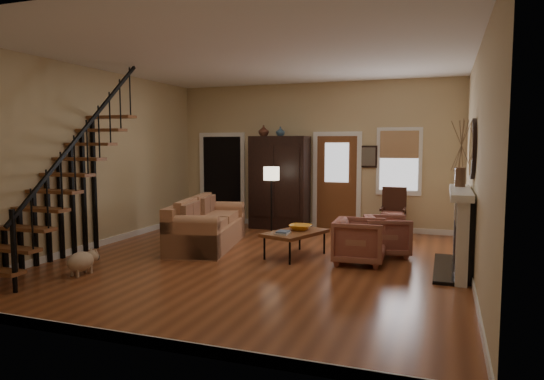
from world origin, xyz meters
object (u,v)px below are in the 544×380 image
(armchair_right, at_px, (387,236))
(side_chair, at_px, (393,212))
(coffee_table, at_px, (295,244))
(armoire, at_px, (280,183))
(sofa, at_px, (207,224))
(floor_lamp, at_px, (271,201))
(armchair_left, at_px, (360,241))

(armchair_right, height_order, side_chair, side_chair)
(coffee_table, bearing_deg, armoire, 114.17)
(side_chair, bearing_deg, sofa, -145.72)
(sofa, xyz_separation_m, floor_lamp, (0.76, 1.44, 0.30))
(armchair_left, distance_m, floor_lamp, 2.82)
(armchair_left, bearing_deg, coffee_table, 80.97)
(sofa, bearing_deg, armchair_right, -4.96)
(coffee_table, relative_size, floor_lamp, 0.79)
(coffee_table, bearing_deg, armchair_left, -6.18)
(sofa, relative_size, coffee_table, 1.97)
(sofa, distance_m, side_chair, 3.85)
(armchair_left, bearing_deg, floor_lamp, 47.42)
(sofa, distance_m, floor_lamp, 1.66)
(armoire, bearing_deg, armchair_right, -37.11)
(armoire, relative_size, armchair_left, 2.62)
(sofa, xyz_separation_m, side_chair, (3.18, 2.17, 0.09))
(armoire, distance_m, sofa, 2.53)
(armoire, height_order, side_chair, armoire)
(armoire, relative_size, coffee_table, 1.84)
(coffee_table, distance_m, armchair_right, 1.60)
(coffee_table, xyz_separation_m, side_chair, (1.39, 2.39, 0.29))
(coffee_table, bearing_deg, floor_lamp, 121.72)
(armchair_left, bearing_deg, side_chair, -8.89)
(coffee_table, bearing_deg, armchair_right, 21.98)
(sofa, bearing_deg, side_chair, 22.87)
(armchair_right, bearing_deg, sofa, 82.50)
(armchair_left, xyz_separation_m, armchair_right, (0.36, 0.72, -0.02))
(floor_lamp, bearing_deg, armchair_right, -23.12)
(sofa, xyz_separation_m, coffee_table, (1.79, -0.23, -0.20))
(floor_lamp, height_order, side_chair, floor_lamp)
(sofa, xyz_separation_m, armchair_right, (3.27, 0.37, -0.07))
(armoire, height_order, coffee_table, armoire)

